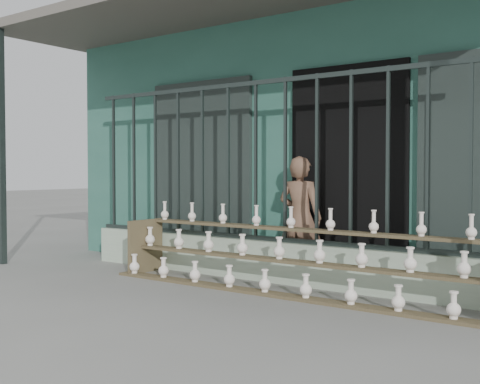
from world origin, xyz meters
The scene contains 6 objects.
ground centered at (0.00, 0.00, 0.00)m, with size 60.00×60.00×0.00m, color slate.
workshop_building centered at (0.00, 4.23, 1.62)m, with size 7.40×6.60×3.21m.
parapet_wall centered at (0.00, 1.30, 0.23)m, with size 5.00×0.20×0.45m, color #AEC4A8.
security_fence centered at (0.00, 1.30, 1.35)m, with size 5.00×0.04×1.80m.
shelf_rack centered at (0.80, 0.89, 0.36)m, with size 4.50×0.68×0.85m.
elderly_woman centered at (0.40, 1.61, 0.70)m, with size 0.51×0.33×1.40m, color brown.
Camera 1 is at (3.87, -4.27, 1.23)m, focal length 45.00 mm.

